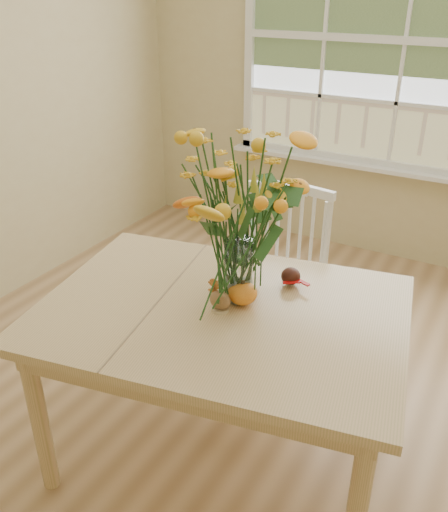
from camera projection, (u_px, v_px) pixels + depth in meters
The scene contains 9 objects.
floor at pixel (242, 443), 2.50m from camera, with size 4.00×4.50×0.01m, color #9F784D.
wall_back at pixel (402, 72), 3.62m from camera, with size 4.00×0.02×2.70m, color #C9B781.
window at pixel (405, 43), 3.51m from camera, with size 2.42×0.12×1.74m.
dining_table at pixel (222, 327), 2.16m from camera, with size 1.58×1.25×0.76m.
windsor_chair at pixel (282, 272), 2.83m from camera, with size 0.50×0.48×0.96m.
flower_vase at pixel (239, 210), 2.01m from camera, with size 0.54×0.54×0.64m.
pumpkin at pixel (242, 294), 2.13m from camera, with size 0.12×0.12×0.09m, color orange.
turkey_figurine at pixel (220, 300), 2.09m from camera, with size 0.10×0.08×0.11m.
dark_gourd at pixel (291, 277), 2.27m from camera, with size 0.12×0.08×0.07m.
Camera 1 is at (0.83, -1.63, 1.91)m, focal length 38.00 mm.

